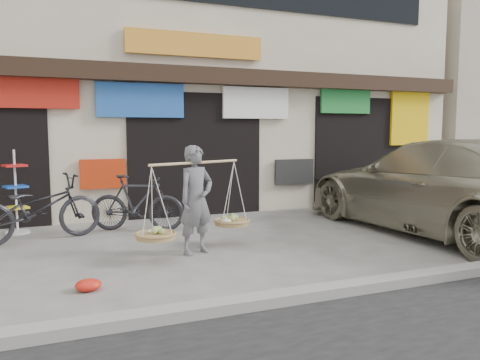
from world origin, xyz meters
name	(u,v)px	position (x,y,z in m)	size (l,w,h in m)	color
ground	(262,253)	(0.00, 0.00, 0.00)	(70.00, 70.00, 0.00)	gray
kerb	(334,290)	(0.00, -2.00, 0.06)	(70.00, 0.25, 0.12)	gray
shophouse_block	(165,73)	(0.00, 6.42, 3.45)	(14.00, 6.32, 7.00)	beige
street_vendor	(196,204)	(-0.93, 0.36, 0.76)	(1.92, 1.09, 1.66)	slate
bike_0	(37,208)	(-3.21, 2.11, 0.57)	(0.75, 2.15, 1.13)	#252429
bike_1	(137,203)	(-1.50, 2.34, 0.53)	(0.50, 1.76, 1.06)	#27262B
suv	(442,186)	(3.64, 0.09, 0.87)	(2.65, 6.06, 1.73)	#A59F85
display_rack	(16,200)	(-3.58, 2.92, 0.62)	(0.46, 0.46, 1.54)	silver
red_bag	(88,285)	(-2.59, -0.81, 0.07)	(0.31, 0.25, 0.14)	red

